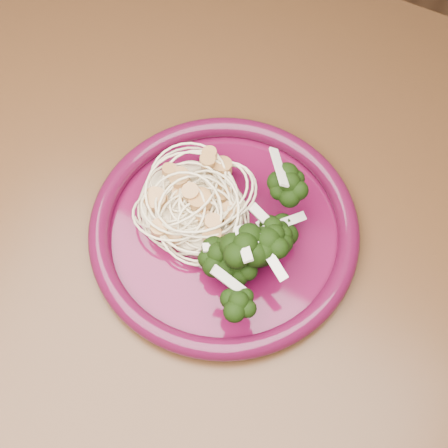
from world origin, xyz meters
name	(u,v)px	position (x,y,z in m)	size (l,w,h in m)	color
dining_table	(213,269)	(0.00, 0.00, 0.65)	(1.20, 0.80, 0.75)	#472814
dinner_plate	(224,229)	(0.01, 0.00, 0.76)	(0.32, 0.32, 0.02)	#450721
spaghetti_pile	(192,202)	(-0.03, 0.01, 0.77)	(0.11, 0.10, 0.03)	beige
scallop_cluster	(191,186)	(-0.03, 0.01, 0.80)	(0.11, 0.11, 0.04)	#B98448
broccoli_pile	(266,249)	(0.06, -0.01, 0.78)	(0.08, 0.14, 0.05)	black
onion_garnish	(267,234)	(0.06, -0.01, 0.81)	(0.06, 0.09, 0.05)	beige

